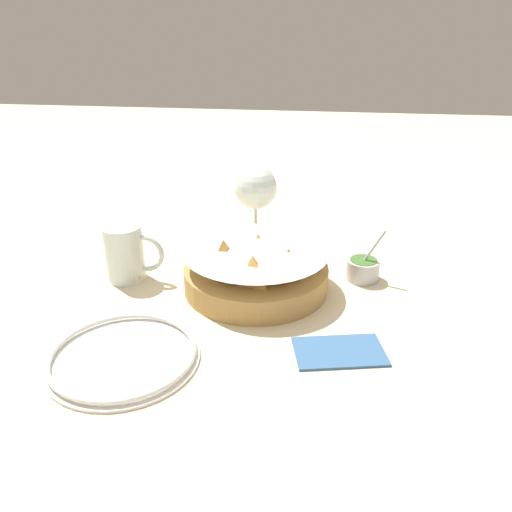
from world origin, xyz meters
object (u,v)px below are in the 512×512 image
at_px(beer_mug, 126,255).
at_px(side_plate, 123,356).
at_px(sauce_cup, 363,268).
at_px(food_basket, 256,271).
at_px(wine_glass, 256,190).

distance_m(beer_mug, side_plate, 0.26).
bearing_deg(side_plate, beer_mug, 109.73).
relative_size(beer_mug, side_plate, 0.51).
bearing_deg(beer_mug, sauce_cup, 8.10).
bearing_deg(food_basket, beer_mug, 179.20).
bearing_deg(sauce_cup, wine_glass, 149.11).
xyz_separation_m(food_basket, sauce_cup, (0.19, 0.07, -0.01)).
bearing_deg(side_plate, wine_glass, 73.69).
bearing_deg(beer_mug, side_plate, -70.27).
relative_size(wine_glass, beer_mug, 1.55).
bearing_deg(wine_glass, sauce_cup, -30.89).
height_order(food_basket, beer_mug, beer_mug).
bearing_deg(side_plate, food_basket, 56.48).
height_order(food_basket, side_plate, food_basket).
bearing_deg(beer_mug, wine_glass, 42.33).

